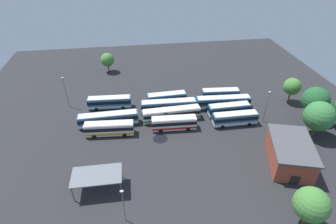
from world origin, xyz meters
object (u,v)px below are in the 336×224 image
(bus_row0_slot3, at_px, (110,102))
(lamp_post_near_entrance, at_px, (124,205))
(maintenance_shelter, at_px, (97,176))
(bus_row1_slot1, at_px, (171,114))
(bus_row2_slot2, at_px, (223,102))
(bus_row1_slot0, at_px, (174,123))
(bus_row1_slot2, at_px, (169,106))
(depot_building, at_px, (290,153))
(bus_row0_slot1, at_px, (108,119))
(tree_east_edge, at_px, (319,116))
(tree_south_edge, at_px, (107,60))
(bus_row2_slot0, at_px, (235,119))
(bus_row2_slot1, at_px, (229,110))
(lamp_post_by_building, at_px, (266,106))
(tree_northwest, at_px, (311,205))
(bus_row1_slot3, at_px, (167,98))
(tree_north_edge, at_px, (315,100))
(tree_west_edge, at_px, (292,86))
(bus_row2_slot3, at_px, (220,94))
(bus_row0_slot0, at_px, (109,128))
(lamp_post_far_corner, at_px, (66,91))

(bus_row0_slot3, xyz_separation_m, lamp_post_near_entrance, (3.53, -35.91, 2.33))
(maintenance_shelter, bearing_deg, bus_row1_slot1, 49.84)
(bus_row2_slot2, height_order, lamp_post_near_entrance, lamp_post_near_entrance)
(bus_row1_slot0, relative_size, bus_row1_slot2, 0.74)
(bus_row1_slot0, bearing_deg, depot_building, -34.81)
(bus_row0_slot1, relative_size, tree_east_edge, 1.63)
(tree_south_edge, bearing_deg, bus_row0_slot3, -87.25)
(bus_row2_slot0, xyz_separation_m, bus_row2_slot1, (-0.16, 4.14, -0.00))
(lamp_post_by_building, relative_size, tree_northwest, 1.08)
(depot_building, height_order, tree_east_edge, tree_east_edge)
(bus_row2_slot1, distance_m, depot_building, 19.91)
(bus_row1_slot3, height_order, tree_north_edge, tree_north_edge)
(bus_row1_slot2, relative_size, tree_west_edge, 2.02)
(bus_row1_slot2, bearing_deg, bus_row2_slot3, 13.78)
(maintenance_shelter, height_order, lamp_post_near_entrance, lamp_post_near_entrance)
(bus_row0_slot0, height_order, tree_east_edge, tree_east_edge)
(tree_west_edge, distance_m, tree_south_edge, 58.48)
(lamp_post_far_corner, bearing_deg, bus_row2_slot0, -19.28)
(bus_row1_slot0, bearing_deg, bus_row0_slot0, 179.75)
(bus_row2_slot3, bearing_deg, bus_row2_slot1, -91.54)
(bus_row2_slot3, bearing_deg, tree_east_edge, -48.51)
(bus_row0_slot3, height_order, tree_south_edge, tree_south_edge)
(bus_row2_slot2, bearing_deg, lamp_post_near_entrance, -130.78)
(bus_row1_slot0, relative_size, depot_building, 0.76)
(maintenance_shelter, relative_size, tree_north_edge, 1.02)
(bus_row1_slot3, relative_size, maintenance_shelter, 1.18)
(bus_row0_slot1, height_order, bus_row1_slot1, same)
(lamp_post_near_entrance, distance_m, tree_northwest, 29.54)
(bus_row1_slot2, distance_m, tree_south_edge, 32.56)
(bus_row0_slot1, distance_m, lamp_post_near_entrance, 28.28)
(bus_row1_slot3, distance_m, bus_row2_slot3, 15.51)
(bus_row0_slot3, xyz_separation_m, bus_row2_slot0, (31.23, -12.43, -0.00))
(bus_row0_slot3, xyz_separation_m, tree_east_edge, (48.18, -19.42, 3.79))
(bus_row2_slot3, xyz_separation_m, tree_northwest, (1.29, -40.86, 3.56))
(bus_row2_slot2, relative_size, tree_east_edge, 1.64)
(bus_row2_slot0, relative_size, bus_row2_slot1, 1.03)
(bus_row0_slot3, xyz_separation_m, bus_row2_slot1, (31.07, -8.29, -0.00))
(bus_row0_slot0, relative_size, tree_south_edge, 1.75)
(bus_row0_slot0, relative_size, tree_east_edge, 1.29)
(tree_west_edge, relative_size, tree_east_edge, 0.81)
(bus_row1_slot0, height_order, bus_row2_slot2, same)
(bus_row0_slot1, height_order, lamp_post_by_building, lamp_post_by_building)
(bus_row0_slot1, xyz_separation_m, bus_row2_slot0, (31.35, -4.47, -0.00))
(bus_row2_slot0, height_order, tree_east_edge, tree_east_edge)
(bus_row2_slot1, relative_size, tree_northwest, 1.34)
(maintenance_shelter, distance_m, lamp_post_far_corner, 32.45)
(bus_row2_slot0, bearing_deg, bus_row0_slot1, 171.88)
(tree_west_edge, bearing_deg, bus_row0_slot3, 175.20)
(tree_west_edge, bearing_deg, tree_east_edge, -97.83)
(bus_row0_slot1, relative_size, bus_row0_slot3, 1.26)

